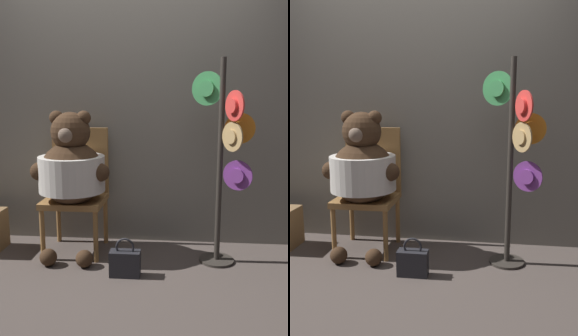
% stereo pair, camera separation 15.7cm
% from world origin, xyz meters
% --- Properties ---
extents(ground_plane, '(14.00, 14.00, 0.00)m').
position_xyz_m(ground_plane, '(0.00, 0.00, 0.00)').
color(ground_plane, '#4C423D').
extents(wall_back, '(8.00, 0.10, 2.26)m').
position_xyz_m(wall_back, '(0.00, 0.74, 1.13)').
color(wall_back, slate).
rests_on(wall_back, ground_plane).
extents(chair, '(0.50, 0.48, 1.06)m').
position_xyz_m(chair, '(-0.42, 0.47, 0.56)').
color(chair, '#9E703D').
rests_on(chair, ground_plane).
extents(teddy_bear, '(0.65, 0.58, 1.21)m').
position_xyz_m(teddy_bear, '(-0.42, 0.30, 0.74)').
color(teddy_bear, '#3D2819').
rests_on(teddy_bear, ground_plane).
extents(hat_display_rack, '(0.49, 0.39, 1.61)m').
position_xyz_m(hat_display_rack, '(0.81, 0.25, 0.88)').
color(hat_display_rack, '#332D28').
rests_on(hat_display_rack, ground_plane).
extents(handbag_on_ground, '(0.23, 0.11, 0.30)m').
position_xyz_m(handbag_on_ground, '(0.07, -0.05, 0.11)').
color(handbag_on_ground, '#232328').
rests_on(handbag_on_ground, ground_plane).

